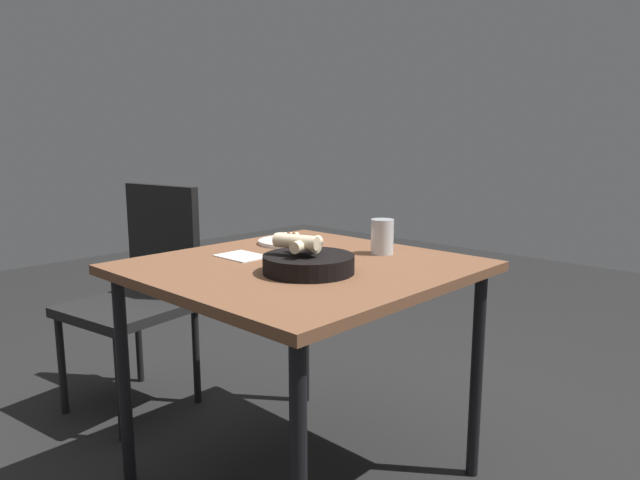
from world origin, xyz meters
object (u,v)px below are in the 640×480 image
Objects in this scene: bread_basket at (308,261)px; chair_near at (143,283)px; beer_glass at (382,238)px; pizza_plate at (289,241)px; dining_table at (302,285)px.

bread_basket is 1.03m from chair_near.
chair_near reaches higher than beer_glass.
bread_basket reaches higher than pizza_plate.
bread_basket is at bearing 142.78° from dining_table.
pizza_plate is (0.27, -0.20, 0.08)m from dining_table.
beer_glass is 1.08m from chair_near.
pizza_plate is 1.94× the size of beer_glass.
pizza_plate is at bearing -37.01° from bread_basket.
beer_glass is 0.13× the size of chair_near.
dining_table is 0.17m from bread_basket.
beer_glass is at bearing -161.12° from chair_near.
pizza_plate is at bearing 13.08° from beer_glass.
bread_basket reaches higher than dining_table.
dining_table is 7.98× the size of beer_glass.
pizza_plate reaches higher than dining_table.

